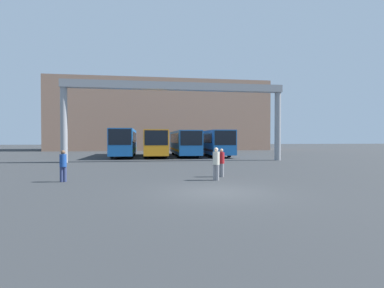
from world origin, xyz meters
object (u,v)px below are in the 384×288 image
object	(u,v)px
bus_slot_1	(155,142)
bus_slot_2	(184,142)
pedestrian_near_right	(221,162)
bus_slot_3	(213,141)
pedestrian_near_left	(216,163)
pedestrian_mid_left	(63,165)
bus_slot_0	(124,141)

from	to	relation	value
bus_slot_1	bus_slot_2	xyz separation A→B (m)	(3.62, 0.60, -0.02)
bus_slot_1	pedestrian_near_right	xyz separation A→B (m)	(3.16, -19.67, -0.95)
bus_slot_1	bus_slot_2	world-z (taller)	bus_slot_1
bus_slot_1	bus_slot_3	distance (m)	7.26
pedestrian_near_right	pedestrian_near_left	size ratio (longest dim) A/B	0.94
pedestrian_near_left	bus_slot_3	bearing A→B (deg)	-49.28
pedestrian_mid_left	pedestrian_near_left	xyz separation A→B (m)	(7.65, -0.57, 0.06)
pedestrian_near_right	pedestrian_near_left	distance (m)	1.42
bus_slot_2	bus_slot_3	distance (m)	3.63
bus_slot_3	pedestrian_near_left	bearing A→B (deg)	-102.45
pedestrian_mid_left	bus_slot_3	bearing A→B (deg)	43.47
bus_slot_0	pedestrian_mid_left	bearing A→B (deg)	-93.99
bus_slot_1	pedestrian_mid_left	size ratio (longest dim) A/B	6.81
bus_slot_0	pedestrian_near_left	size ratio (longest dim) A/B	7.27
bus_slot_1	pedestrian_mid_left	xyz separation A→B (m)	(-5.10, -20.38, -0.95)
bus_slot_3	pedestrian_near_right	world-z (taller)	bus_slot_3
pedestrian_mid_left	bus_slot_2	bearing A→B (deg)	51.70
pedestrian_near_left	bus_slot_1	bearing A→B (deg)	-29.89
bus_slot_0	bus_slot_1	size ratio (longest dim) A/B	1.15
bus_slot_1	pedestrian_near_right	bearing A→B (deg)	-80.89
bus_slot_1	bus_slot_2	bearing A→B (deg)	9.42
bus_slot_2	pedestrian_near_left	world-z (taller)	bus_slot_2
bus_slot_1	bus_slot_2	size ratio (longest dim) A/B	0.90
bus_slot_2	bus_slot_1	bearing A→B (deg)	-170.58
pedestrian_mid_left	pedestrian_near_left	distance (m)	7.67
bus_slot_0	pedestrian_near_right	size ratio (longest dim) A/B	7.76
bus_slot_2	bus_slot_0	bearing A→B (deg)	178.56
pedestrian_near_right	pedestrian_mid_left	bearing A→B (deg)	65.82
bus_slot_2	pedestrian_mid_left	distance (m)	22.74
bus_slot_0	pedestrian_near_left	bearing A→B (deg)	-74.15
bus_slot_1	pedestrian_mid_left	bearing A→B (deg)	-104.05
pedestrian_near_left	pedestrian_mid_left	bearing A→B (deg)	48.90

